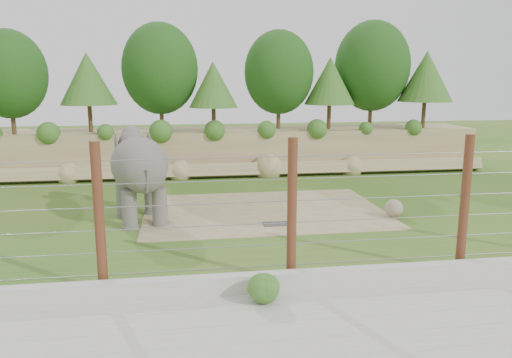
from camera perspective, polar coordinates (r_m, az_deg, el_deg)
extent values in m
plane|color=#2E5D18|center=(18.24, 0.94, -6.17)|extent=(90.00, 90.00, 0.00)
cube|color=#886E50|center=(30.59, -3.06, 3.38)|extent=(30.00, 4.00, 2.50)
cube|color=#886E50|center=(28.47, -2.60, 0.95)|extent=(30.00, 1.37, 1.07)
cylinder|color=#3F2B19|center=(30.62, -26.01, 6.26)|extent=(0.24, 0.24, 1.75)
sphere|color=#134115|center=(30.55, -26.41, 10.70)|extent=(4.00, 4.00, 4.00)
cylinder|color=#3F2B19|center=(30.17, -18.41, 6.60)|extent=(0.24, 0.24, 1.58)
sphere|color=#134115|center=(30.09, -18.67, 10.66)|extent=(3.60, 3.60, 3.60)
cylinder|color=#3F2B19|center=(30.24, -10.73, 7.33)|extent=(0.24, 0.24, 1.92)
sphere|color=#134115|center=(30.18, -10.92, 12.28)|extent=(4.40, 4.40, 4.40)
cylinder|color=#3F2B19|center=(29.11, -4.85, 6.81)|extent=(0.24, 0.24, 1.40)
sphere|color=#134115|center=(29.02, -4.91, 10.56)|extent=(3.20, 3.20, 3.20)
cylinder|color=#3F2B19|center=(30.60, 2.58, 7.46)|extent=(0.24, 0.24, 1.82)
sphere|color=#134115|center=(30.53, 2.62, 12.09)|extent=(4.16, 4.16, 4.16)
cylinder|color=#3F2B19|center=(30.75, 8.33, 7.08)|extent=(0.24, 0.24, 1.50)
sphere|color=#134115|center=(30.67, 8.44, 10.88)|extent=(3.44, 3.44, 3.44)
cylinder|color=#3F2B19|center=(32.65, 12.92, 7.62)|extent=(0.24, 0.24, 2.03)
sphere|color=#134115|center=(32.60, 13.14, 12.45)|extent=(4.64, 4.64, 4.64)
cylinder|color=#3F2B19|center=(32.80, 18.60, 6.99)|extent=(0.24, 0.24, 1.64)
sphere|color=#134115|center=(32.73, 18.85, 10.89)|extent=(3.76, 3.76, 3.76)
cube|color=#8B7851|center=(21.16, 0.94, -3.65)|extent=(10.00, 7.00, 0.02)
cube|color=#262628|center=(19.22, 2.31, -5.14)|extent=(1.00, 0.60, 0.03)
sphere|color=gray|center=(20.84, 15.48, -3.25)|extent=(0.73, 0.73, 0.73)
cube|color=#A6A399|center=(13.55, 4.48, -11.46)|extent=(26.00, 0.35, 0.50)
cube|color=#A6A399|center=(11.90, 6.71, -16.21)|extent=(26.00, 4.00, 0.01)
cylinder|color=#4F2216|center=(13.30, -17.47, -4.41)|extent=(0.26, 0.26, 4.00)
cylinder|color=#4F2216|center=(13.44, 4.12, -3.74)|extent=(0.26, 0.26, 4.00)
cylinder|color=#4F2216|center=(15.31, 22.73, -2.74)|extent=(0.26, 0.26, 4.00)
cylinder|color=gray|center=(13.91, 4.03, -9.72)|extent=(20.00, 0.02, 0.02)
cylinder|color=gray|center=(13.70, 4.07, -7.38)|extent=(20.00, 0.02, 0.02)
cylinder|color=gray|center=(13.52, 4.10, -4.97)|extent=(20.00, 0.02, 0.02)
cylinder|color=gray|center=(13.36, 4.14, -2.50)|extent=(20.00, 0.02, 0.02)
cylinder|color=gray|center=(13.23, 4.18, 0.02)|extent=(20.00, 0.02, 0.02)
cylinder|color=gray|center=(13.13, 4.22, 2.59)|extent=(20.00, 0.02, 0.02)
sphere|color=#2A601F|center=(12.59, 0.78, -12.55)|extent=(0.77, 0.77, 0.77)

